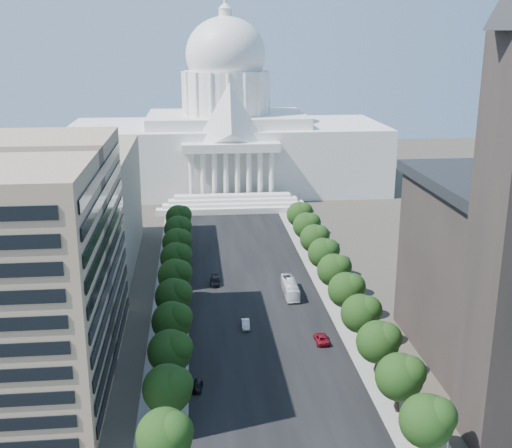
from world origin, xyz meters
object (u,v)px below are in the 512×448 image
object	(u,v)px
car_dark_b	(215,281)
car_silver	(246,324)
car_dark_a	(197,386)
city_bus	(290,288)
car_red	(321,339)

from	to	relation	value
car_dark_b	car_silver	bearing A→B (deg)	-74.14
car_dark_a	car_dark_b	xyz separation A→B (m)	(4.65, 47.70, 0.14)
city_bus	car_dark_b	bearing A→B (deg)	155.23
car_dark_a	city_bus	size ratio (longest dim) A/B	0.33
car_dark_a	city_bus	xyz separation A→B (m)	(21.77, 39.65, 1.00)
car_silver	car_red	distance (m)	16.24
car_silver	car_red	world-z (taller)	car_silver
car_red	city_bus	distance (m)	24.56
car_dark_a	car_silver	bearing A→B (deg)	73.78
city_bus	car_silver	bearing A→B (deg)	-124.87
car_dark_a	city_bus	world-z (taller)	city_bus
car_red	city_bus	bearing A→B (deg)	-83.62
car_red	car_dark_b	bearing A→B (deg)	-58.33
car_dark_b	car_red	bearing A→B (deg)	-55.45
car_dark_a	car_silver	world-z (taller)	car_silver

